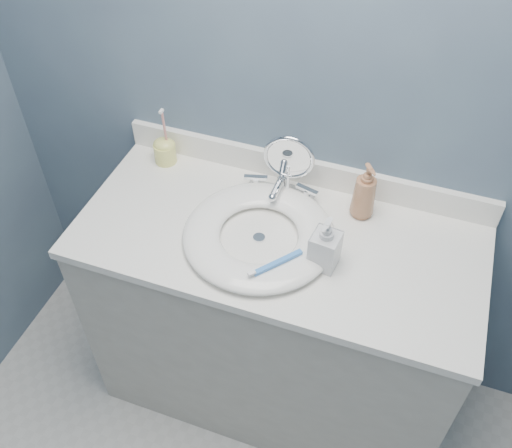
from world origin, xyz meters
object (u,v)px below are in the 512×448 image
at_px(makeup_mirror, 289,164).
at_px(soap_bottle_clear, 326,243).
at_px(toothbrush_holder, 165,150).
at_px(soap_bottle_amber, 365,191).

xyz_separation_m(makeup_mirror, soap_bottle_clear, (0.18, -0.24, -0.04)).
distance_m(makeup_mirror, toothbrush_holder, 0.45).
relative_size(makeup_mirror, toothbrush_holder, 1.10).
distance_m(soap_bottle_amber, soap_bottle_clear, 0.24).
relative_size(soap_bottle_amber, soap_bottle_clear, 1.12).
relative_size(soap_bottle_amber, toothbrush_holder, 0.90).
height_order(makeup_mirror, soap_bottle_amber, makeup_mirror).
xyz_separation_m(makeup_mirror, toothbrush_holder, (-0.44, 0.02, -0.08)).
bearing_deg(makeup_mirror, soap_bottle_amber, -6.37).
height_order(soap_bottle_clear, toothbrush_holder, toothbrush_holder).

